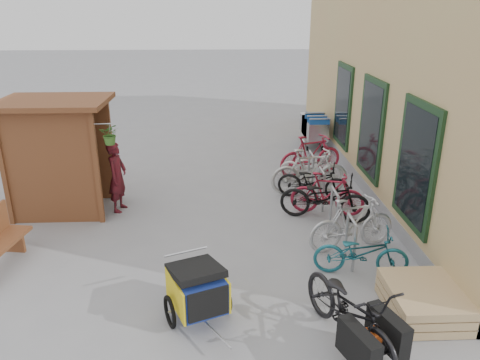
{
  "coord_description": "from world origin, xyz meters",
  "views": [
    {
      "loc": [
        0.13,
        -6.91,
        4.19
      ],
      "look_at": [
        0.5,
        1.5,
        1.0
      ],
      "focal_mm": 35.0,
      "sensor_mm": 36.0,
      "label": 1
    }
  ],
  "objects_px": {
    "kiosk": "(54,141)",
    "pallet_stack": "(423,301)",
    "bike_4": "(313,181)",
    "bike_3": "(327,194)",
    "bike_6": "(311,167)",
    "person_kiosk": "(117,177)",
    "bike_1": "(352,224)",
    "cargo_bike": "(351,312)",
    "bike_0": "(361,252)",
    "bike_5": "(310,171)",
    "bike_7": "(311,155)",
    "shopping_carts": "(314,127)",
    "bike_2": "(325,198)",
    "child_trailer": "(197,288)"
  },
  "relations": [
    {
      "from": "cargo_bike",
      "to": "bike_0",
      "type": "height_order",
      "value": "cargo_bike"
    },
    {
      "from": "kiosk",
      "to": "pallet_stack",
      "type": "relative_size",
      "value": 2.08
    },
    {
      "from": "bike_2",
      "to": "bike_5",
      "type": "xyz_separation_m",
      "value": [
        -0.06,
        1.41,
        0.06
      ]
    },
    {
      "from": "bike_3",
      "to": "bike_2",
      "type": "bearing_deg",
      "value": 171.43
    },
    {
      "from": "bike_3",
      "to": "bike_4",
      "type": "relative_size",
      "value": 0.95
    },
    {
      "from": "cargo_bike",
      "to": "shopping_carts",
      "type": "bearing_deg",
      "value": 62.41
    },
    {
      "from": "pallet_stack",
      "to": "bike_6",
      "type": "relative_size",
      "value": 0.78
    },
    {
      "from": "bike_5",
      "to": "bike_7",
      "type": "distance_m",
      "value": 1.31
    },
    {
      "from": "person_kiosk",
      "to": "bike_0",
      "type": "bearing_deg",
      "value": -109.91
    },
    {
      "from": "person_kiosk",
      "to": "bike_4",
      "type": "relative_size",
      "value": 0.94
    },
    {
      "from": "person_kiosk",
      "to": "bike_1",
      "type": "height_order",
      "value": "person_kiosk"
    },
    {
      "from": "bike_5",
      "to": "bike_6",
      "type": "relative_size",
      "value": 1.18
    },
    {
      "from": "bike_1",
      "to": "kiosk",
      "type": "bearing_deg",
      "value": 57.0
    },
    {
      "from": "bike_0",
      "to": "bike_3",
      "type": "height_order",
      "value": "bike_3"
    },
    {
      "from": "bike_4",
      "to": "shopping_carts",
      "type": "bearing_deg",
      "value": 6.48
    },
    {
      "from": "kiosk",
      "to": "bike_2",
      "type": "distance_m",
      "value": 5.67
    },
    {
      "from": "cargo_bike",
      "to": "bike_7",
      "type": "distance_m",
      "value": 6.52
    },
    {
      "from": "pallet_stack",
      "to": "person_kiosk",
      "type": "xyz_separation_m",
      "value": [
        -5.05,
        3.83,
        0.55
      ]
    },
    {
      "from": "bike_0",
      "to": "bike_5",
      "type": "distance_m",
      "value": 3.53
    },
    {
      "from": "bike_4",
      "to": "bike_3",
      "type": "bearing_deg",
      "value": -154.14
    },
    {
      "from": "person_kiosk",
      "to": "cargo_bike",
      "type": "bearing_deg",
      "value": -127.4
    },
    {
      "from": "bike_4",
      "to": "bike_6",
      "type": "relative_size",
      "value": 1.05
    },
    {
      "from": "bike_6",
      "to": "bike_7",
      "type": "xyz_separation_m",
      "value": [
        0.09,
        0.54,
        0.13
      ]
    },
    {
      "from": "child_trailer",
      "to": "bike_0",
      "type": "height_order",
      "value": "child_trailer"
    },
    {
      "from": "bike_2",
      "to": "bike_6",
      "type": "bearing_deg",
      "value": 14.47
    },
    {
      "from": "bike_4",
      "to": "person_kiosk",
      "type": "bearing_deg",
      "value": 113.29
    },
    {
      "from": "pallet_stack",
      "to": "person_kiosk",
      "type": "bearing_deg",
      "value": 142.8
    },
    {
      "from": "bike_2",
      "to": "bike_4",
      "type": "height_order",
      "value": "bike_2"
    },
    {
      "from": "pallet_stack",
      "to": "bike_2",
      "type": "distance_m",
      "value": 3.28
    },
    {
      "from": "child_trailer",
      "to": "bike_0",
      "type": "bearing_deg",
      "value": -1.13
    },
    {
      "from": "kiosk",
      "to": "bike_6",
      "type": "bearing_deg",
      "value": 14.47
    },
    {
      "from": "kiosk",
      "to": "person_kiosk",
      "type": "xyz_separation_m",
      "value": [
        1.22,
        -0.04,
        -0.79
      ]
    },
    {
      "from": "cargo_bike",
      "to": "bike_2",
      "type": "distance_m",
      "value": 3.82
    },
    {
      "from": "bike_2",
      "to": "pallet_stack",
      "type": "bearing_deg",
      "value": -149.1
    },
    {
      "from": "pallet_stack",
      "to": "child_trailer",
      "type": "height_order",
      "value": "child_trailer"
    },
    {
      "from": "person_kiosk",
      "to": "bike_1",
      "type": "relative_size",
      "value": 0.91
    },
    {
      "from": "bike_3",
      "to": "bike_6",
      "type": "bearing_deg",
      "value": 14.19
    },
    {
      "from": "person_kiosk",
      "to": "bike_4",
      "type": "bearing_deg",
      "value": -72.04
    },
    {
      "from": "bike_4",
      "to": "cargo_bike",
      "type": "bearing_deg",
      "value": -168.06
    },
    {
      "from": "child_trailer",
      "to": "bike_6",
      "type": "relative_size",
      "value": 0.97
    },
    {
      "from": "kiosk",
      "to": "shopping_carts",
      "type": "height_order",
      "value": "kiosk"
    },
    {
      "from": "kiosk",
      "to": "shopping_carts",
      "type": "xyz_separation_m",
      "value": [
        6.28,
        4.48,
        -0.91
      ]
    },
    {
      "from": "cargo_bike",
      "to": "bike_5",
      "type": "height_order",
      "value": "bike_5"
    },
    {
      "from": "shopping_carts",
      "to": "bike_5",
      "type": "bearing_deg",
      "value": -102.16
    },
    {
      "from": "person_kiosk",
      "to": "bike_3",
      "type": "xyz_separation_m",
      "value": [
        4.4,
        -0.41,
        -0.3
      ]
    },
    {
      "from": "kiosk",
      "to": "bike_3",
      "type": "distance_m",
      "value": 5.75
    },
    {
      "from": "bike_0",
      "to": "bike_5",
      "type": "height_order",
      "value": "bike_5"
    },
    {
      "from": "cargo_bike",
      "to": "bike_7",
      "type": "bearing_deg",
      "value": 64.18
    },
    {
      "from": "bike_1",
      "to": "bike_7",
      "type": "bearing_deg",
      "value": -14.11
    },
    {
      "from": "cargo_bike",
      "to": "bike_4",
      "type": "bearing_deg",
      "value": 64.91
    }
  ]
}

